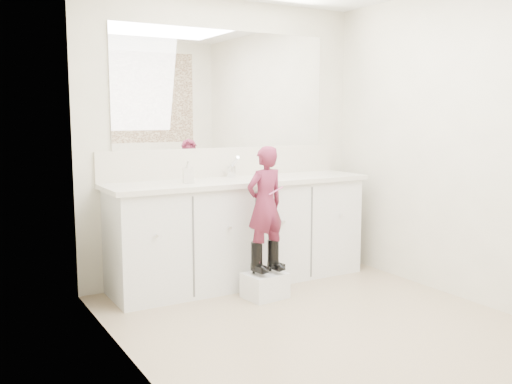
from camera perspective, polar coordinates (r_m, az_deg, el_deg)
floor at (r=3.99m, az=7.02°, el=-13.28°), size 3.00×3.00×0.00m
wall_back at (r=5.00m, az=-3.17°, el=5.15°), size 2.60×0.00×2.60m
wall_left at (r=3.12m, az=-12.09°, el=3.41°), size 0.00×3.00×3.00m
wall_right at (r=4.63m, az=20.27°, el=4.47°), size 0.00×3.00×3.00m
vanity_cabinet at (r=4.86m, az=-1.64°, el=-4.14°), size 2.20×0.55×0.85m
countertop at (r=4.77m, az=-1.57°, el=1.06°), size 2.28×0.58×0.04m
backsplash at (r=5.00m, az=-3.08°, el=3.03°), size 2.28×0.03×0.25m
mirror at (r=4.99m, az=-3.15°, el=10.20°), size 2.00×0.02×1.00m
faucet at (r=4.91m, az=-2.49°, el=2.06°), size 0.08×0.08×0.10m
cup at (r=4.93m, az=1.53°, el=2.07°), size 0.13×0.13×0.10m
soap_bottle at (r=4.53m, az=-6.82°, el=2.02°), size 0.10×0.10×0.18m
step_stool at (r=4.52m, az=0.90°, el=-9.32°), size 0.33×0.29×0.20m
boot_left at (r=4.43m, az=0.07°, el=-6.65°), size 0.11×0.18×0.26m
boot_right at (r=4.50m, az=1.73°, el=-6.41°), size 0.11×0.18×0.26m
toddler at (r=4.38m, az=0.92°, el=-1.22°), size 0.35×0.25×0.89m
toothbrush at (r=4.36m, az=2.00°, el=0.12°), size 0.14×0.03×0.06m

